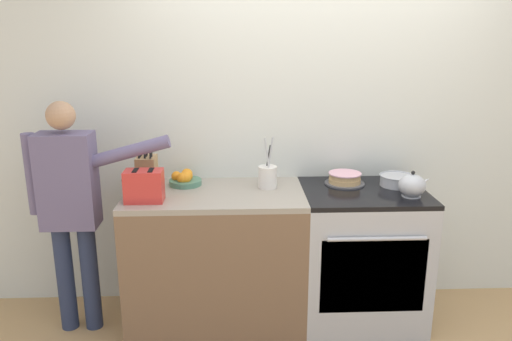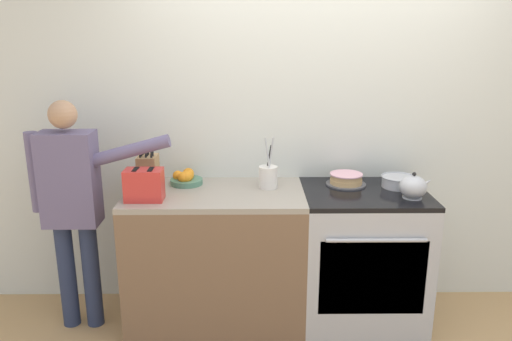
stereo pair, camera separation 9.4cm
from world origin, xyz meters
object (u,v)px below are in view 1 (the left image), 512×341
stove_range (360,255)px  fruit_bowl (185,179)px  tea_kettle (412,186)px  toaster (144,186)px  person_baker (71,200)px  mixing_bowl (397,180)px  knife_block (147,172)px  utensil_crock (268,176)px  layer_cake (345,179)px

stove_range → fruit_bowl: (-1.18, 0.17, 0.50)m
tea_kettle → toaster: (-1.65, -0.03, 0.03)m
tea_kettle → fruit_bowl: size_ratio=0.95×
fruit_bowl → person_baker: (-0.69, -0.23, -0.06)m
mixing_bowl → fruit_bowl: fruit_bowl is taller
knife_block → fruit_bowl: bearing=16.2°
fruit_bowl → tea_kettle: bearing=-12.0°
tea_kettle → fruit_bowl: tea_kettle is taller
utensil_crock → toaster: size_ratio=1.39×
utensil_crock → mixing_bowl: bearing=0.4°
fruit_bowl → person_baker: bearing=-161.2°
tea_kettle → mixing_bowl: (-0.02, 0.23, -0.03)m
tea_kettle → utensil_crock: size_ratio=0.60×
tea_kettle → knife_block: knife_block is taller
toaster → fruit_bowl: bearing=57.7°
layer_cake → toaster: bearing=-166.7°
fruit_bowl → utensil_crock: bearing=-9.0°
stove_range → utensil_crock: 0.83m
stove_range → person_baker: (-1.86, -0.06, 0.44)m
stove_range → mixing_bowl: 0.56m
layer_cake → tea_kettle: bearing=-37.5°
stove_range → layer_cake: 0.52m
person_baker → utensil_crock: bearing=20.5°
layer_cake → fruit_bowl: bearing=178.5°
mixing_bowl → toaster: bearing=-171.2°
knife_block → toaster: 0.27m
stove_range → knife_block: bearing=175.8°
layer_cake → knife_block: 1.32m
tea_kettle → knife_block: size_ratio=0.68×
mixing_bowl → tea_kettle: bearing=-83.8°
stove_range → knife_block: size_ratio=3.01×
stove_range → utensil_crock: utensil_crock is taller
tea_kettle → knife_block: (-1.68, 0.24, 0.04)m
utensil_crock → stove_range: bearing=-7.7°
fruit_bowl → toaster: (-0.21, -0.33, 0.06)m
utensil_crock → fruit_bowl: 0.56m
tea_kettle → mixing_bowl: size_ratio=0.89×
stove_range → utensil_crock: bearing=172.3°
layer_cake → tea_kettle: tea_kettle is taller
layer_cake → utensil_crock: bearing=-173.6°
layer_cake → utensil_crock: utensil_crock is taller
tea_kettle → toaster: size_ratio=0.84×
stove_range → toaster: toaster is taller
toaster → layer_cake: bearing=13.3°
mixing_bowl → layer_cake: bearing=171.2°
mixing_bowl → utensil_crock: bearing=-179.6°
stove_range → tea_kettle: tea_kettle is taller
fruit_bowl → person_baker: 0.73m
fruit_bowl → knife_block: bearing=-163.8°
fruit_bowl → toaster: size_ratio=0.88×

